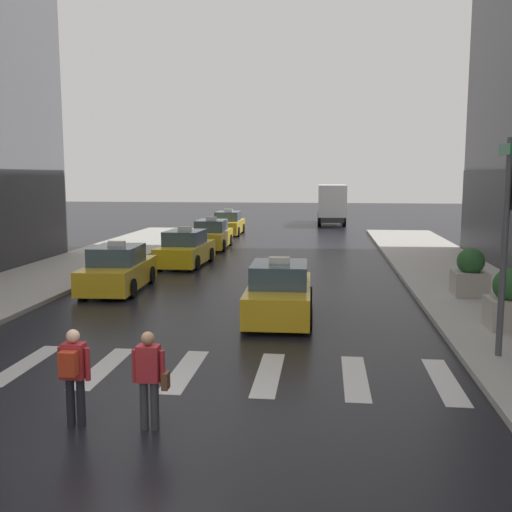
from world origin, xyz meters
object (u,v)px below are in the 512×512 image
at_px(pedestrian_with_backpack, 73,370).
at_px(box_truck, 332,203).
at_px(traffic_light_pole, 511,217).
at_px(taxi_fourth, 212,236).
at_px(taxi_lead, 279,293).
at_px(planter_mid_block, 470,274).
at_px(taxi_fifth, 228,224).
at_px(planter_near_corner, 510,302).
at_px(pedestrian_with_handbag, 150,375).
at_px(taxi_second, 118,270).
at_px(taxi_third, 185,250).

bearing_deg(pedestrian_with_backpack, box_truck, 83.51).
xyz_separation_m(traffic_light_pole, taxi_fourth, (-10.40, 19.59, -2.53)).
xyz_separation_m(taxi_lead, planter_mid_block, (6.14, 3.18, 0.15)).
height_order(taxi_fifth, box_truck, box_truck).
bearing_deg(taxi_fourth, pedestrian_with_backpack, -84.45).
height_order(planter_near_corner, planter_mid_block, same).
xyz_separation_m(box_truck, pedestrian_with_handbag, (-3.34, -40.49, -0.92)).
xyz_separation_m(pedestrian_with_backpack, planter_near_corner, (8.90, 6.83, -0.10)).
relative_size(taxi_second, taxi_third, 1.00).
height_order(taxi_second, taxi_fifth, same).
height_order(taxi_lead, taxi_third, same).
bearing_deg(pedestrian_with_handbag, traffic_light_pole, 32.43).
distance_m(traffic_light_pole, pedestrian_with_handbag, 8.38).
distance_m(taxi_third, taxi_fourth, 6.41).
bearing_deg(pedestrian_with_backpack, traffic_light_pole, 28.38).
distance_m(taxi_third, taxi_fifth, 14.24).
bearing_deg(pedestrian_with_backpack, taxi_lead, 70.78).
xyz_separation_m(taxi_second, box_truck, (7.98, 29.09, 1.13)).
height_order(taxi_second, pedestrian_with_handbag, taxi_second).
relative_size(taxi_lead, taxi_second, 0.99).
height_order(taxi_fifth, pedestrian_with_backpack, taxi_fifth).
height_order(traffic_light_pole, taxi_second, traffic_light_pole).
xyz_separation_m(pedestrian_with_backpack, pedestrian_with_handbag, (1.27, 0.04, -0.04)).
bearing_deg(pedestrian_with_handbag, taxi_fifth, 97.06).
height_order(taxi_lead, box_truck, box_truck).
bearing_deg(taxi_second, planter_near_corner, -20.63).
xyz_separation_m(taxi_third, pedestrian_with_handbag, (3.59, -17.50, 0.21)).
bearing_deg(planter_near_corner, box_truck, 97.25).
distance_m(taxi_fifth, planter_mid_block, 23.65).
bearing_deg(box_truck, pedestrian_with_handbag, -94.72).
xyz_separation_m(taxi_fourth, box_truck, (6.94, 16.58, 1.13)).
bearing_deg(taxi_fifth, traffic_light_pole, -68.63).
relative_size(taxi_second, planter_mid_block, 2.89).
bearing_deg(pedestrian_with_backpack, pedestrian_with_handbag, 1.90).
bearing_deg(taxi_third, taxi_second, -99.70).
xyz_separation_m(box_truck, pedestrian_with_backpack, (-4.61, -40.54, -0.88)).
bearing_deg(planter_mid_block, taxi_fourth, 131.29).
xyz_separation_m(taxi_fourth, taxi_fifth, (-0.33, 7.82, 0.00)).
bearing_deg(planter_mid_block, taxi_lead, -152.60).
distance_m(traffic_light_pole, planter_near_corner, 3.53).
bearing_deg(pedestrian_with_backpack, taxi_fourth, 95.55).
bearing_deg(taxi_second, planter_mid_block, -1.37).
xyz_separation_m(taxi_second, taxi_fifth, (0.70, 20.33, 0.00)).
relative_size(taxi_second, box_truck, 0.61).
distance_m(taxi_fourth, pedestrian_with_handbag, 24.18).
height_order(traffic_light_pole, pedestrian_with_backpack, traffic_light_pole).
xyz_separation_m(taxi_lead, pedestrian_with_handbag, (-1.50, -7.93, 0.21)).
bearing_deg(taxi_second, taxi_fourth, 85.26).
xyz_separation_m(taxi_third, pedestrian_with_backpack, (2.32, -17.54, 0.25)).
xyz_separation_m(taxi_lead, taxi_second, (-6.14, 3.48, 0.00)).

